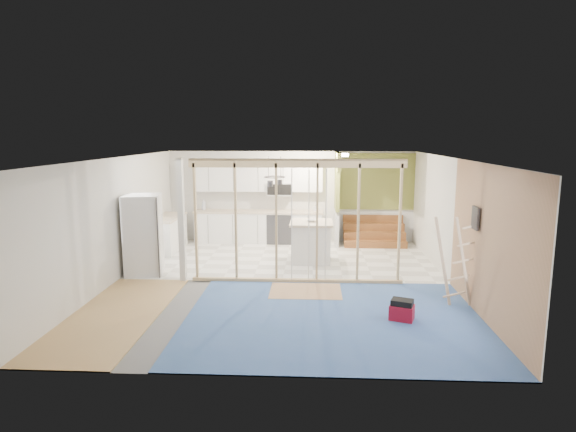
{
  "coord_description": "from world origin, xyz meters",
  "views": [
    {
      "loc": [
        0.61,
        -9.71,
        3.08
      ],
      "look_at": [
        0.09,
        0.6,
        1.32
      ],
      "focal_mm": 30.0,
      "sensor_mm": 36.0,
      "label": 1
    }
  ],
  "objects_px": {
    "ladder": "(456,262)",
    "toolbox": "(402,311)",
    "fridge": "(144,235)",
    "island": "(311,242)"
  },
  "relations": [
    {
      "from": "island",
      "to": "toolbox",
      "type": "height_order",
      "value": "island"
    },
    {
      "from": "toolbox",
      "to": "ladder",
      "type": "bearing_deg",
      "value": 54.65
    },
    {
      "from": "fridge",
      "to": "toolbox",
      "type": "xyz_separation_m",
      "value": [
        5.21,
        -2.44,
        -0.72
      ]
    },
    {
      "from": "ladder",
      "to": "toolbox",
      "type": "bearing_deg",
      "value": -153.76
    },
    {
      "from": "island",
      "to": "toolbox",
      "type": "xyz_separation_m",
      "value": [
        1.53,
        -3.68,
        -0.32
      ]
    },
    {
      "from": "fridge",
      "to": "toolbox",
      "type": "distance_m",
      "value": 5.79
    },
    {
      "from": "fridge",
      "to": "island",
      "type": "xyz_separation_m",
      "value": [
        3.68,
        1.24,
        -0.39
      ]
    },
    {
      "from": "island",
      "to": "toolbox",
      "type": "bearing_deg",
      "value": -67.21
    },
    {
      "from": "fridge",
      "to": "island",
      "type": "distance_m",
      "value": 3.9
    },
    {
      "from": "fridge",
      "to": "ladder",
      "type": "relative_size",
      "value": 1.09
    }
  ]
}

